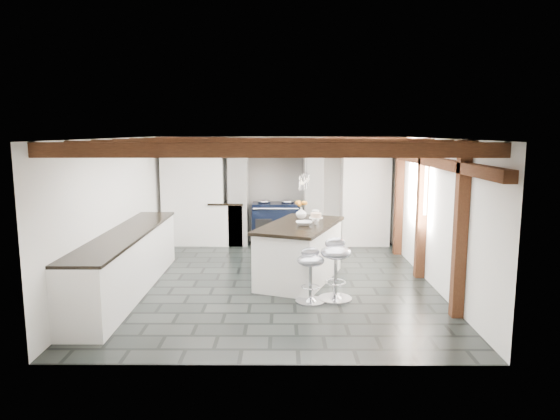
{
  "coord_description": "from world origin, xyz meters",
  "views": [
    {
      "loc": [
        0.14,
        -7.86,
        2.4
      ],
      "look_at": [
        0.1,
        0.4,
        1.1
      ],
      "focal_mm": 32.0,
      "sensor_mm": 36.0,
      "label": 1
    }
  ],
  "objects_px": {
    "range_cooker": "(276,223)",
    "bar_stool_near": "(335,262)",
    "kitchen_island": "(300,251)",
    "bar_stool_far": "(310,269)"
  },
  "relations": [
    {
      "from": "range_cooker",
      "to": "bar_stool_far",
      "type": "distance_m",
      "value": 3.77
    },
    {
      "from": "range_cooker",
      "to": "bar_stool_far",
      "type": "xyz_separation_m",
      "value": [
        0.54,
        -3.73,
        0.02
      ]
    },
    {
      "from": "range_cooker",
      "to": "bar_stool_near",
      "type": "bearing_deg",
      "value": -76.07
    },
    {
      "from": "kitchen_island",
      "to": "bar_stool_near",
      "type": "bearing_deg",
      "value": -43.02
    },
    {
      "from": "bar_stool_near",
      "to": "bar_stool_far",
      "type": "bearing_deg",
      "value": -174.85
    },
    {
      "from": "bar_stool_near",
      "to": "range_cooker",
      "type": "bearing_deg",
      "value": 92.36
    },
    {
      "from": "range_cooker",
      "to": "kitchen_island",
      "type": "relative_size",
      "value": 0.47
    },
    {
      "from": "kitchen_island",
      "to": "bar_stool_far",
      "type": "bearing_deg",
      "value": -63.16
    },
    {
      "from": "bar_stool_far",
      "to": "kitchen_island",
      "type": "bearing_deg",
      "value": 85.39
    },
    {
      "from": "kitchen_island",
      "to": "bar_stool_far",
      "type": "xyz_separation_m",
      "value": [
        0.11,
        -1.08,
        0.01
      ]
    }
  ]
}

